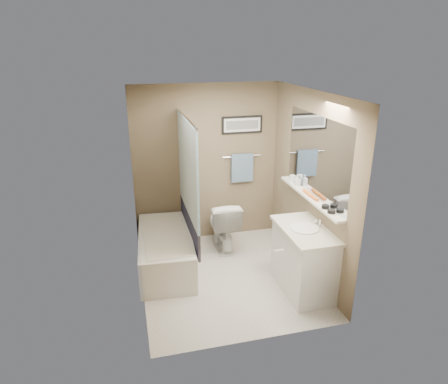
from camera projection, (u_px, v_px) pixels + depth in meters
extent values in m
plane|color=beige|center=(227.00, 276.00, 5.32)|extent=(2.50, 2.50, 0.00)
cube|color=silver|center=(227.00, 94.00, 4.49)|extent=(2.20, 2.50, 0.04)
cube|color=brown|center=(207.00, 165.00, 6.02)|extent=(2.20, 0.04, 2.40)
cube|color=brown|center=(259.00, 236.00, 3.78)|extent=(2.20, 0.04, 2.40)
cube|color=brown|center=(138.00, 200.00, 4.65)|extent=(0.04, 2.50, 2.40)
cube|color=brown|center=(308.00, 185.00, 5.15)|extent=(0.04, 2.50, 2.40)
cube|color=tan|center=(136.00, 201.00, 5.18)|extent=(0.02, 1.55, 2.00)
cylinder|color=silver|center=(186.00, 118.00, 4.97)|extent=(0.02, 1.55, 0.02)
cube|color=white|center=(188.00, 168.00, 5.19)|extent=(0.03, 1.45, 1.28)
cube|color=#252846|center=(190.00, 225.00, 5.48)|extent=(0.03, 1.45, 0.36)
cube|color=silver|center=(316.00, 157.00, 4.87)|extent=(0.02, 1.60, 1.00)
cube|color=silver|center=(309.00, 197.00, 5.04)|extent=(0.12, 1.60, 0.03)
cylinder|color=silver|center=(242.00, 156.00, 6.10)|extent=(0.60, 0.02, 0.02)
cube|color=#85A5C2|center=(242.00, 168.00, 6.14)|extent=(0.34, 0.05, 0.44)
cube|color=black|center=(242.00, 125.00, 5.94)|extent=(0.62, 0.02, 0.26)
cube|color=white|center=(242.00, 125.00, 5.93)|extent=(0.56, 0.00, 0.20)
cube|color=#595959|center=(242.00, 125.00, 5.93)|extent=(0.50, 0.00, 0.13)
cube|color=silver|center=(312.00, 249.00, 3.97)|extent=(0.80, 0.02, 2.00)
cylinder|color=silver|center=(279.00, 250.00, 3.94)|extent=(0.10, 0.02, 0.02)
cube|color=silver|center=(166.00, 251.00, 5.46)|extent=(0.79, 1.54, 0.50)
cube|color=silver|center=(165.00, 235.00, 5.38)|extent=(0.56, 1.36, 0.02)
imported|color=white|center=(223.00, 224.00, 5.97)|extent=(0.45, 0.76, 0.76)
cube|color=silver|center=(304.00, 261.00, 4.92)|extent=(0.51, 0.90, 0.80)
cube|color=beige|center=(305.00, 230.00, 4.77)|extent=(0.54, 0.96, 0.04)
cylinder|color=silver|center=(305.00, 228.00, 4.76)|extent=(0.34, 0.34, 0.01)
cylinder|color=silver|center=(320.00, 223.00, 4.79)|extent=(0.02, 0.02, 0.10)
sphere|color=white|center=(316.00, 221.00, 4.89)|extent=(0.05, 0.05, 0.05)
cylinder|color=black|center=(331.00, 211.00, 4.51)|extent=(0.09, 0.09, 0.04)
cylinder|color=black|center=(325.00, 207.00, 4.64)|extent=(0.09, 0.09, 0.04)
cylinder|color=#CF5A1D|center=(313.00, 197.00, 4.92)|extent=(0.05, 0.22, 0.04)
cylinder|color=orange|center=(308.00, 193.00, 5.06)|extent=(0.05, 0.22, 0.04)
cube|color=#FF9BBC|center=(303.00, 190.00, 5.20)|extent=(0.04, 0.16, 0.01)
cylinder|color=silver|center=(292.00, 179.00, 5.50)|extent=(0.08, 0.08, 0.10)
imported|color=#999999|center=(297.00, 181.00, 5.36)|extent=(0.07, 0.07, 0.14)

